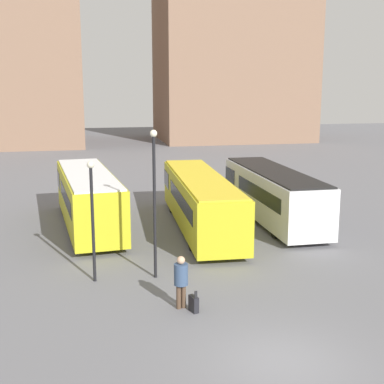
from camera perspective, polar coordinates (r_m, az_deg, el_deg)
name	(u,v)px	position (r m, az deg, el deg)	size (l,w,h in m)	color
ground_plane	(283,362)	(15.75, 9.68, -17.46)	(160.00, 160.00, 0.00)	slate
building_block_right	(232,47)	(73.78, 4.25, 15.14)	(19.35, 15.05, 24.35)	#7F604C
bus_0	(88,197)	(28.86, -11.01, -0.57)	(3.57, 10.75, 2.99)	gold
bus_1	(200,199)	(28.21, 0.87, -0.80)	(2.95, 12.24, 2.82)	gold
bus_2	(273,193)	(30.10, 8.60, -0.11)	(2.56, 10.83, 2.86)	silver
traveler	(181,277)	(18.38, -1.18, -9.10)	(0.59, 0.59, 1.86)	#4C3828
suitcase	(194,304)	(18.42, 0.18, -11.83)	(0.30, 0.47, 0.79)	black
lamp_post_0	(154,193)	(20.62, -4.03, -0.09)	(0.28, 0.28, 5.86)	black
lamp_post_1	(92,210)	(20.66, -10.59, -1.92)	(0.28, 0.28, 4.74)	black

